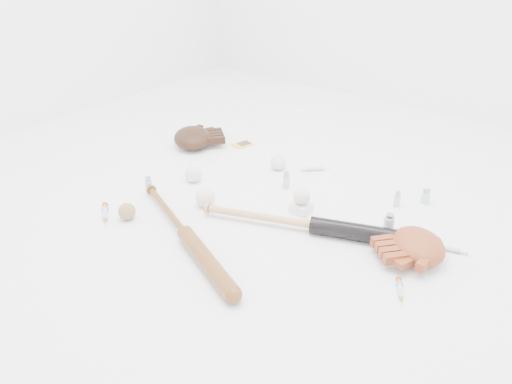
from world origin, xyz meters
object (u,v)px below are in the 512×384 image
Objects in this scene: pedestal at (301,208)px; bat_dark at (313,225)px; glove_dark at (192,138)px; bat_wood at (186,234)px.

bat_dark is at bearing -40.13° from pedestal.
glove_dark is 0.80m from pedestal.
glove_dark reaches higher than bat_dark.
glove_dark is (-0.89, 0.29, 0.02)m from bat_dark.
bat_dark is 0.15m from pedestal.
pedestal is (-0.11, 0.09, -0.01)m from bat_dark.
bat_wood reaches higher than pedestal.
bat_dark is 0.46m from bat_wood.
glove_dark reaches higher than pedestal.
pedestal is at bearing 25.96° from glove_dark.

